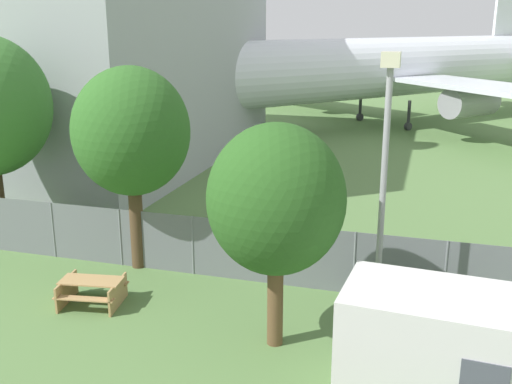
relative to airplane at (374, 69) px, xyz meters
The scene contains 7 objects.
perimeter_fence 29.87m from the airplane, 89.81° to the right, with size 56.07×0.07×1.94m.
airplane is the anchor object (origin of this frame).
portable_cabin 35.27m from the airplane, 81.48° to the right, with size 4.45×2.55×2.63m.
picnic_bench_open_grass 33.01m from the airplane, 97.70° to the right, with size 1.93×1.65×0.76m.
tree_near_hangar 29.95m from the airplane, 98.47° to the right, with size 3.66×3.66×6.52m.
tree_far_right 33.11m from the airplane, 88.03° to the right, with size 3.29×3.29×5.59m.
light_mast 31.60m from the airplane, 83.72° to the right, with size 0.44×0.44×7.10m.
Camera 1 is at (4.40, -5.69, 7.80)m, focal length 42.00 mm.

